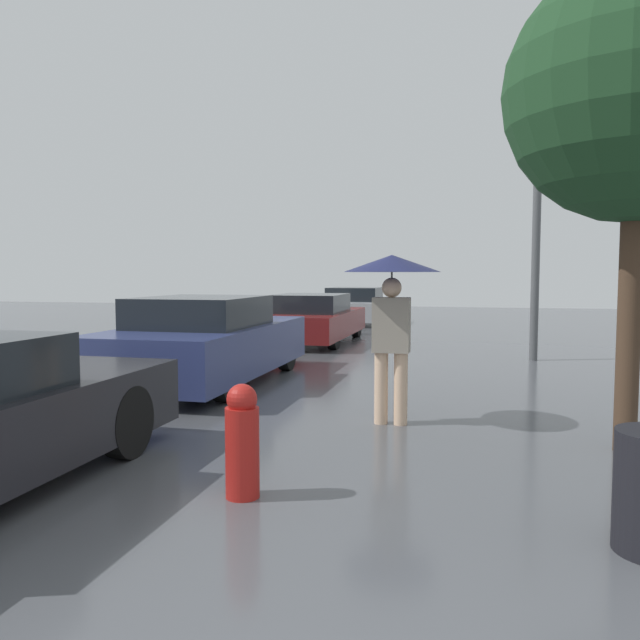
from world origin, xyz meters
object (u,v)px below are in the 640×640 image
parked_car_second (206,342)px  tree (637,92)px  street_lamp (537,216)px  pedestrian (392,290)px  fire_hydrant (242,441)px  parked_car_third (312,319)px  parked_car_farthest (356,306)px

parked_car_second → tree: tree is taller
tree → street_lamp: bearing=92.2°
pedestrian → parked_car_second: (-3.04, 1.98, -0.85)m
pedestrian → fire_hydrant: bearing=-107.4°
parked_car_second → parked_car_third: bearing=88.1°
tree → fire_hydrant: size_ratio=5.28×
parked_car_second → parked_car_third: (0.19, 5.73, -0.06)m
tree → pedestrian: bearing=166.9°
parked_car_third → parked_car_farthest: 5.81m
parked_car_third → parked_car_farthest: parked_car_farthest is taller
parked_car_second → parked_car_farthest: parked_car_second is taller
parked_car_third → fire_hydrant: bearing=-78.5°
parked_car_third → tree: tree is taller
parked_car_third → tree: size_ratio=0.99×
parked_car_third → street_lamp: (4.84, -2.08, 2.15)m
pedestrian → tree: size_ratio=0.41×
tree → fire_hydrant: bearing=-146.9°
parked_car_farthest → street_lamp: bearing=-58.4°
parked_car_third → fire_hydrant: size_ratio=5.24×
pedestrian → parked_car_farthest: bearing=102.0°
parked_car_second → street_lamp: bearing=35.9°
pedestrian → parked_car_second: 3.72m
street_lamp → parked_car_second: bearing=-144.1°
tree → parked_car_second: bearing=154.6°
parked_car_second → parked_car_third: parked_car_second is taller
fire_hydrant → parked_car_second: bearing=116.9°
parked_car_second → fire_hydrant: bearing=-63.1°
parked_car_third → tree: bearing=-58.3°
parked_car_third → tree: 10.03m
parked_car_farthest → fire_hydrant: bearing=-82.6°
pedestrian → street_lamp: street_lamp is taller
street_lamp → fire_hydrant: (-2.77, -8.10, -2.28)m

